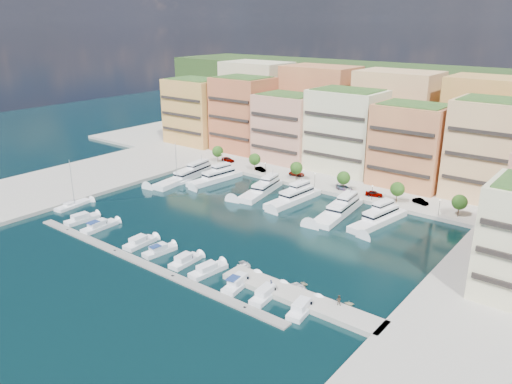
# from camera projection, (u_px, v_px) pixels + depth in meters

# --- Properties ---
(ground) EXTENTS (400.00, 400.00, 0.00)m
(ground) POSITION_uv_depth(u_px,v_px,m) (247.00, 223.00, 122.06)
(ground) COLOR black
(ground) RESTS_ON ground
(north_quay) EXTENTS (220.00, 64.00, 2.00)m
(north_quay) POSITION_uv_depth(u_px,v_px,m) (363.00, 167.00, 168.10)
(north_quay) COLOR #9E998E
(north_quay) RESTS_ON ground
(west_quay) EXTENTS (34.00, 76.00, 2.00)m
(west_quay) POSITION_uv_depth(u_px,v_px,m) (73.00, 182.00, 152.31)
(west_quay) COLOR #9E998E
(west_quay) RESTS_ON ground
(hillside) EXTENTS (240.00, 40.00, 58.00)m
(hillside) POSITION_uv_depth(u_px,v_px,m) (417.00, 141.00, 203.74)
(hillside) COLOR #223B18
(hillside) RESTS_ON ground
(south_pontoon) EXTENTS (72.00, 2.20, 0.35)m
(south_pontoon) POSITION_uv_depth(u_px,v_px,m) (143.00, 264.00, 101.53)
(south_pontoon) COLOR gray
(south_pontoon) RESTS_ON ground
(finger_pier) EXTENTS (32.00, 5.00, 2.00)m
(finger_pier) POSITION_uv_depth(u_px,v_px,m) (300.00, 301.00, 88.21)
(finger_pier) COLOR #9E998E
(finger_pier) RESTS_ON ground
(apartment_0) EXTENTS (22.00, 16.50, 24.80)m
(apartment_0) POSITION_uv_depth(u_px,v_px,m) (196.00, 111.00, 193.34)
(apartment_0) COLOR #DC9150
(apartment_0) RESTS_ON north_quay
(apartment_1) EXTENTS (20.00, 16.50, 26.80)m
(apartment_1) POSITION_uv_depth(u_px,v_px,m) (243.00, 114.00, 181.65)
(apartment_1) COLOR #C46041
(apartment_1) RESTS_ON north_quay
(apartment_2) EXTENTS (20.00, 15.50, 22.80)m
(apartment_2) POSITION_uv_depth(u_px,v_px,m) (287.00, 128.00, 168.56)
(apartment_2) COLOR tan
(apartment_2) RESTS_ON north_quay
(apartment_3) EXTENTS (22.00, 16.50, 25.80)m
(apartment_3) POSITION_uv_depth(u_px,v_px,m) (346.00, 131.00, 157.30)
(apartment_3) COLOR beige
(apartment_3) RESTS_ON north_quay
(apartment_4) EXTENTS (20.00, 15.50, 23.80)m
(apartment_4) POSITION_uv_depth(u_px,v_px,m) (410.00, 145.00, 143.30)
(apartment_4) COLOR #E39155
(apartment_4) RESTS_ON north_quay
(apartment_5) EXTENTS (22.00, 16.50, 26.80)m
(apartment_5) POSITION_uv_depth(u_px,v_px,m) (494.00, 151.00, 131.45)
(apartment_5) COLOR #E9B87B
(apartment_5) RESTS_ON north_quay
(backblock_0) EXTENTS (26.00, 18.00, 30.00)m
(backblock_0) POSITION_uv_depth(u_px,v_px,m) (257.00, 100.00, 203.86)
(backblock_0) COLOR beige
(backblock_0) RESTS_ON north_quay
(backblock_1) EXTENTS (26.00, 18.00, 30.00)m
(backblock_1) POSITION_uv_depth(u_px,v_px,m) (320.00, 107.00, 186.35)
(backblock_1) COLOR #E39155
(backblock_1) RESTS_ON north_quay
(backblock_2) EXTENTS (26.00, 18.00, 30.00)m
(backblock_2) POSITION_uv_depth(u_px,v_px,m) (396.00, 116.00, 168.84)
(backblock_2) COLOR #E9B87B
(backblock_2) RESTS_ON north_quay
(backblock_3) EXTENTS (26.00, 18.00, 30.00)m
(backblock_3) POSITION_uv_depth(u_px,v_px,m) (490.00, 128.00, 151.32)
(backblock_3) COLOR #DC9150
(backblock_3) RESTS_ON north_quay
(tree_0) EXTENTS (3.80, 3.80, 5.65)m
(tree_0) POSITION_uv_depth(u_px,v_px,m) (218.00, 151.00, 168.73)
(tree_0) COLOR #473323
(tree_0) RESTS_ON north_quay
(tree_1) EXTENTS (3.80, 3.80, 5.65)m
(tree_1) POSITION_uv_depth(u_px,v_px,m) (255.00, 159.00, 159.39)
(tree_1) COLOR #473323
(tree_1) RESTS_ON north_quay
(tree_2) EXTENTS (3.80, 3.80, 5.65)m
(tree_2) POSITION_uv_depth(u_px,v_px,m) (296.00, 168.00, 150.05)
(tree_2) COLOR #473323
(tree_2) RESTS_ON north_quay
(tree_3) EXTENTS (3.80, 3.80, 5.65)m
(tree_3) POSITION_uv_depth(u_px,v_px,m) (344.00, 178.00, 140.71)
(tree_3) COLOR #473323
(tree_3) RESTS_ON north_quay
(tree_4) EXTENTS (3.80, 3.80, 5.65)m
(tree_4) POSITION_uv_depth(u_px,v_px,m) (397.00, 189.00, 131.37)
(tree_4) COLOR #473323
(tree_4) RESTS_ON north_quay
(tree_5) EXTENTS (3.80, 3.80, 5.65)m
(tree_5) POSITION_uv_depth(u_px,v_px,m) (460.00, 202.00, 122.03)
(tree_5) COLOR #473323
(tree_5) RESTS_ON north_quay
(lamppost_0) EXTENTS (0.30, 0.30, 4.20)m
(lamppost_0) POSITION_uv_depth(u_px,v_px,m) (222.00, 157.00, 164.98)
(lamppost_0) COLOR black
(lamppost_0) RESTS_ON north_quay
(lamppost_1) EXTENTS (0.30, 0.30, 4.20)m
(lamppost_1) POSITION_uv_depth(u_px,v_px,m) (265.00, 167.00, 154.48)
(lamppost_1) COLOR black
(lamppost_1) RESTS_ON north_quay
(lamppost_2) EXTENTS (0.30, 0.30, 4.20)m
(lamppost_2) POSITION_uv_depth(u_px,v_px,m) (315.00, 178.00, 143.97)
(lamppost_2) COLOR black
(lamppost_2) RESTS_ON north_quay
(lamppost_3) EXTENTS (0.30, 0.30, 4.20)m
(lamppost_3) POSITION_uv_depth(u_px,v_px,m) (372.00, 190.00, 133.46)
(lamppost_3) COLOR black
(lamppost_3) RESTS_ON north_quay
(lamppost_4) EXTENTS (0.30, 0.30, 4.20)m
(lamppost_4) POSITION_uv_depth(u_px,v_px,m) (440.00, 205.00, 122.96)
(lamppost_4) COLOR black
(lamppost_4) RESTS_ON north_quay
(yacht_0) EXTENTS (7.64, 26.98, 7.30)m
(yacht_0) POSITION_uv_depth(u_px,v_px,m) (189.00, 174.00, 155.81)
(yacht_0) COLOR white
(yacht_0) RESTS_ON ground
(yacht_1) EXTENTS (6.42, 19.76, 7.30)m
(yacht_1) POSITION_uv_depth(u_px,v_px,m) (217.00, 178.00, 153.15)
(yacht_1) COLOR white
(yacht_1) RESTS_ON ground
(yacht_2) EXTENTS (8.09, 20.06, 7.30)m
(yacht_2) POSITION_uv_depth(u_px,v_px,m) (262.00, 189.00, 142.70)
(yacht_2) COLOR white
(yacht_2) RESTS_ON ground
(yacht_3) EXTENTS (6.03, 19.86, 7.30)m
(yacht_3) POSITION_uv_depth(u_px,v_px,m) (295.00, 197.00, 136.20)
(yacht_3) COLOR white
(yacht_3) RESTS_ON ground
(yacht_4) EXTENTS (7.13, 22.00, 7.30)m
(yacht_4) POSITION_uv_depth(u_px,v_px,m) (340.00, 210.00, 127.08)
(yacht_4) COLOR white
(yacht_4) RESTS_ON ground
(yacht_5) EXTENTS (7.25, 19.94, 7.30)m
(yacht_5) POSITION_uv_depth(u_px,v_px,m) (380.00, 218.00, 121.66)
(yacht_5) COLOR white
(yacht_5) RESTS_ON ground
(cruiser_0) EXTENTS (3.36, 8.40, 2.55)m
(cruiser_0) POSITION_uv_depth(u_px,v_px,m) (82.00, 219.00, 122.56)
(cruiser_0) COLOR white
(cruiser_0) RESTS_ON ground
(cruiser_1) EXTENTS (3.12, 9.10, 2.66)m
(cruiser_1) POSITION_uv_depth(u_px,v_px,m) (99.00, 227.00, 118.30)
(cruiser_1) COLOR white
(cruiser_1) RESTS_ON ground
(cruiser_3) EXTENTS (3.20, 7.73, 2.55)m
(cruiser_3) POSITION_uv_depth(u_px,v_px,m) (140.00, 243.00, 109.71)
(cruiser_3) COLOR white
(cruiser_3) RESTS_ON ground
(cruiser_4) EXTENTS (3.33, 7.73, 2.66)m
(cruiser_4) POSITION_uv_depth(u_px,v_px,m) (159.00, 251.00, 105.90)
(cruiser_4) COLOR white
(cruiser_4) RESTS_ON ground
(cruiser_5) EXTENTS (2.99, 7.42, 2.55)m
(cruiser_5) POSITION_uv_depth(u_px,v_px,m) (185.00, 261.00, 101.42)
(cruiser_5) COLOR white
(cruiser_5) RESTS_ON ground
(cruiser_6) EXTENTS (3.64, 8.42, 2.55)m
(cruiser_6) POSITION_uv_depth(u_px,v_px,m) (208.00, 271.00, 97.66)
(cruiser_6) COLOR white
(cruiser_6) RESTS_ON ground
(cruiser_7) EXTENTS (3.80, 8.88, 2.66)m
(cruiser_7) POSITION_uv_depth(u_px,v_px,m) (239.00, 283.00, 92.99)
(cruiser_7) COLOR white
(cruiser_7) RESTS_ON ground
(cruiser_8) EXTENTS (3.34, 8.48, 2.55)m
(cruiser_8) POSITION_uv_depth(u_px,v_px,m) (267.00, 294.00, 89.27)
(cruiser_8) COLOR white
(cruiser_8) RESTS_ON ground
(cruiser_9) EXTENTS (3.67, 8.05, 2.55)m
(cruiser_9) POSITION_uv_depth(u_px,v_px,m) (302.00, 309.00, 84.82)
(cruiser_9) COLOR white
(cruiser_9) RESTS_ON ground
(sailboat_0) EXTENTS (3.84, 10.15, 13.20)m
(sailboat_0) POSITION_uv_depth(u_px,v_px,m) (73.00, 206.00, 132.37)
(sailboat_0) COLOR white
(sailboat_0) RESTS_ON ground
(sailboat_2) EXTENTS (4.34, 9.47, 13.20)m
(sailboat_2) POSITION_uv_depth(u_px,v_px,m) (176.00, 184.00, 150.04)
(sailboat_2) COLOR white
(sailboat_2) RESTS_ON ground
(tender_2) EXTENTS (5.14, 4.53, 0.88)m
(tender_2) POSITION_uv_depth(u_px,v_px,m) (300.00, 288.00, 91.41)
(tender_2) COLOR silver
(tender_2) RESTS_ON ground
(tender_1) EXTENTS (1.66, 1.44, 0.87)m
(tender_1) POSITION_uv_depth(u_px,v_px,m) (304.00, 284.00, 93.09)
(tender_1) COLOR #C3BB95
(tender_1) RESTS_ON ground
(tender_3) EXTENTS (2.12, 1.98, 0.91)m
(tender_3) POSITION_uv_depth(u_px,v_px,m) (349.00, 303.00, 86.60)
(tender_3) COLOR beige
(tender_3) RESTS_ON ground
(tender_0) EXTENTS (4.39, 3.77, 0.77)m
(tender_0) POSITION_uv_depth(u_px,v_px,m) (245.00, 265.00, 100.20)
(tender_0) COLOR silver
(tender_0) RESTS_ON ground
(car_0) EXTENTS (4.79, 1.98, 1.62)m
(car_0) POSITION_uv_depth(u_px,v_px,m) (228.00, 159.00, 170.11)
(car_0) COLOR gray
(car_0) RESTS_ON north_quay
(car_1) EXTENTS (4.36, 2.19, 1.37)m
(car_1) POSITION_uv_depth(u_px,v_px,m) (260.00, 169.00, 159.70)
(car_1) COLOR gray
(car_1) RESTS_ON north_quay
(car_2) EXTENTS (5.21, 3.10, 1.36)m
(car_2) POSITION_uv_depth(u_px,v_px,m) (297.00, 174.00, 154.89)
(car_2) COLOR gray
(car_2) RESTS_ON north_quay
(car_3) EXTENTS (4.92, 2.36, 1.38)m
(car_3) POSITION_uv_depth(u_px,v_px,m) (344.00, 188.00, 142.01)
(car_3) COLOR gray
(car_3) RESTS_ON north_quay
(car_4) EXTENTS (5.03, 3.13, 1.60)m
(car_4) POSITION_uv_depth(u_px,v_px,m) (374.00, 194.00, 136.93)
(car_4) COLOR gray
(car_4) RESTS_ON north_quay
(car_5) EXTENTS (4.58, 2.63, 1.43)m
(car_5) POSITION_uv_depth(u_px,v_px,m) (421.00, 201.00, 131.29)
(car_5) COLOR gray
(car_5) RESTS_ON north_quay
(person_0) EXTENTS (0.50, 0.71, 1.84)m
(person_0) POSITION_uv_depth(u_px,v_px,m) (271.00, 284.00, 89.85)
(person_0) COLOR #232946
(person_0) RESTS_ON finger_pier
(person_1) EXTENTS (1.07, 0.93, 1.89)m
(person_1) POSITION_uv_depth(u_px,v_px,m) (339.00, 300.00, 84.80)
(person_1) COLOR #46362A
(person_1) RESTS_ON finger_pier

